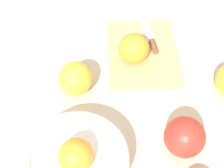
# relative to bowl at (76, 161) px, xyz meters

# --- Properties ---
(ground_plane) EXTENTS (2.40, 2.40, 0.00)m
(ground_plane) POSITION_rel_bowl_xyz_m (0.19, -0.14, -0.04)
(ground_plane) COLOR beige
(bowl) EXTENTS (0.20, 0.20, 0.10)m
(bowl) POSITION_rel_bowl_xyz_m (0.00, 0.00, 0.00)
(bowl) COLOR white
(bowl) RESTS_ON ground_plane
(cutting_board) EXTENTS (0.26, 0.21, 0.02)m
(cutting_board) POSITION_rel_bowl_xyz_m (0.33, -0.09, -0.03)
(cutting_board) COLOR tan
(cutting_board) RESTS_ON ground_plane
(orange_on_board) EXTENTS (0.07, 0.07, 0.07)m
(orange_on_board) POSITION_rel_bowl_xyz_m (0.30, -0.07, 0.02)
(orange_on_board) COLOR orange
(orange_on_board) RESTS_ON cutting_board
(knife) EXTENTS (0.15, 0.07, 0.01)m
(knife) POSITION_rel_bowl_xyz_m (0.37, -0.11, -0.01)
(knife) COLOR silver
(knife) RESTS_ON cutting_board
(apple_back_center) EXTENTS (0.08, 0.08, 0.08)m
(apple_back_center) POSITION_rel_bowl_xyz_m (0.19, 0.05, 0.00)
(apple_back_center) COLOR gold
(apple_back_center) RESTS_ON ground_plane
(apple_front_left_3) EXTENTS (0.08, 0.08, 0.08)m
(apple_front_left_3) POSITION_rel_bowl_xyz_m (0.08, -0.20, 0.00)
(apple_front_left_3) COLOR red
(apple_front_left_3) RESTS_ON ground_plane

